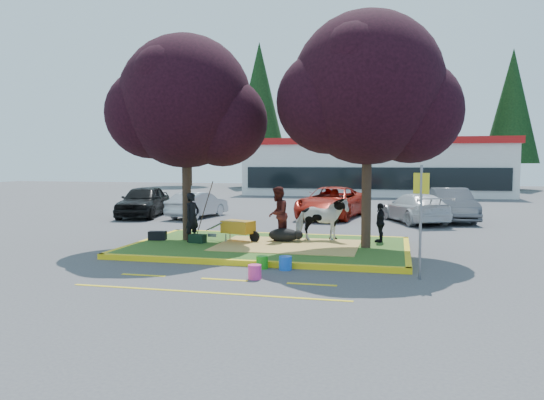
% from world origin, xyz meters
% --- Properties ---
extents(ground, '(90.00, 90.00, 0.00)m').
position_xyz_m(ground, '(0.00, 0.00, 0.00)').
color(ground, '#424244').
rests_on(ground, ground).
extents(median_island, '(8.00, 5.00, 0.15)m').
position_xyz_m(median_island, '(0.00, 0.00, 0.07)').
color(median_island, '#2B551A').
rests_on(median_island, ground).
extents(curb_near, '(8.30, 0.16, 0.15)m').
position_xyz_m(curb_near, '(0.00, -2.58, 0.07)').
color(curb_near, yellow).
rests_on(curb_near, ground).
extents(curb_far, '(8.30, 0.16, 0.15)m').
position_xyz_m(curb_far, '(0.00, 2.58, 0.07)').
color(curb_far, yellow).
rests_on(curb_far, ground).
extents(curb_left, '(0.16, 5.30, 0.15)m').
position_xyz_m(curb_left, '(-4.08, 0.00, 0.07)').
color(curb_left, yellow).
rests_on(curb_left, ground).
extents(curb_right, '(0.16, 5.30, 0.15)m').
position_xyz_m(curb_right, '(4.08, 0.00, 0.07)').
color(curb_right, yellow).
rests_on(curb_right, ground).
extents(straw_bedding, '(4.20, 3.00, 0.01)m').
position_xyz_m(straw_bedding, '(0.60, 0.00, 0.15)').
color(straw_bedding, '#DDB35B').
rests_on(straw_bedding, median_island).
extents(tree_purple_left, '(5.06, 4.20, 6.51)m').
position_xyz_m(tree_purple_left, '(-2.78, 0.38, 4.36)').
color(tree_purple_left, black).
rests_on(tree_purple_left, median_island).
extents(tree_purple_right, '(5.30, 4.40, 6.82)m').
position_xyz_m(tree_purple_right, '(2.92, 0.18, 4.56)').
color(tree_purple_right, black).
rests_on(tree_purple_right, median_island).
extents(fire_lane_stripe_a, '(1.10, 0.12, 0.01)m').
position_xyz_m(fire_lane_stripe_a, '(-2.00, -4.20, 0.00)').
color(fire_lane_stripe_a, yellow).
rests_on(fire_lane_stripe_a, ground).
extents(fire_lane_stripe_b, '(1.10, 0.12, 0.01)m').
position_xyz_m(fire_lane_stripe_b, '(0.00, -4.20, 0.00)').
color(fire_lane_stripe_b, yellow).
rests_on(fire_lane_stripe_b, ground).
extents(fire_lane_stripe_c, '(1.10, 0.12, 0.01)m').
position_xyz_m(fire_lane_stripe_c, '(2.00, -4.20, 0.00)').
color(fire_lane_stripe_c, yellow).
rests_on(fire_lane_stripe_c, ground).
extents(fire_lane_long, '(6.00, 0.10, 0.01)m').
position_xyz_m(fire_lane_long, '(0.00, -5.40, 0.00)').
color(fire_lane_long, yellow).
rests_on(fire_lane_long, ground).
extents(retail_building, '(20.40, 8.40, 4.40)m').
position_xyz_m(retail_building, '(2.00, 27.98, 2.25)').
color(retail_building, silver).
rests_on(retail_building, ground).
extents(treeline, '(46.58, 7.80, 14.63)m').
position_xyz_m(treeline, '(1.23, 37.61, 7.73)').
color(treeline, black).
rests_on(treeline, ground).
extents(cow, '(1.77, 1.15, 1.38)m').
position_xyz_m(cow, '(1.46, 1.16, 0.84)').
color(cow, silver).
rests_on(cow, median_island).
extents(calf, '(1.07, 0.74, 0.42)m').
position_xyz_m(calf, '(0.33, 0.67, 0.36)').
color(calf, black).
rests_on(calf, median_island).
extents(handler, '(0.55, 0.66, 1.54)m').
position_xyz_m(handler, '(-2.48, 0.06, 0.92)').
color(handler, black).
rests_on(handler, median_island).
extents(visitor_a, '(0.69, 0.87, 1.72)m').
position_xyz_m(visitor_a, '(0.10, 0.83, 1.01)').
color(visitor_a, '#3F1512').
rests_on(visitor_a, median_island).
extents(visitor_b, '(0.43, 0.76, 1.23)m').
position_xyz_m(visitor_b, '(3.28, 1.31, 0.76)').
color(visitor_b, black).
rests_on(visitor_b, median_island).
extents(wheelbarrow, '(1.74, 0.86, 0.66)m').
position_xyz_m(wheelbarrow, '(-1.06, 0.38, 0.60)').
color(wheelbarrow, black).
rests_on(wheelbarrow, median_island).
extents(gear_bag_dark, '(0.59, 0.38, 0.28)m').
position_xyz_m(gear_bag_dark, '(-3.70, 0.12, 0.29)').
color(gear_bag_dark, black).
rests_on(gear_bag_dark, median_island).
extents(gear_bag_green, '(0.52, 0.36, 0.26)m').
position_xyz_m(gear_bag_green, '(-2.23, -0.14, 0.28)').
color(gear_bag_green, black).
rests_on(gear_bag_green, median_island).
extents(sign_post, '(0.34, 0.18, 2.60)m').
position_xyz_m(sign_post, '(4.30, -3.14, 1.61)').
color(sign_post, slate).
rests_on(sign_post, ground).
extents(bucket_green, '(0.36, 0.36, 0.31)m').
position_xyz_m(bucket_green, '(0.52, -2.80, 0.16)').
color(bucket_green, '#23A219').
rests_on(bucket_green, ground).
extents(bucket_pink, '(0.38, 0.38, 0.33)m').
position_xyz_m(bucket_pink, '(0.65, -3.97, 0.16)').
color(bucket_pink, '#F53690').
rests_on(bucket_pink, ground).
extents(bucket_blue, '(0.32, 0.32, 0.34)m').
position_xyz_m(bucket_blue, '(1.12, -2.82, 0.17)').
color(bucket_blue, blue).
rests_on(bucket_blue, ground).
extents(car_black, '(2.54, 4.66, 1.50)m').
position_xyz_m(car_black, '(-8.08, 7.76, 0.75)').
color(car_black, black).
rests_on(car_black, ground).
extents(car_silver, '(1.97, 3.86, 1.21)m').
position_xyz_m(car_silver, '(-5.43, 8.07, 0.61)').
color(car_silver, '#A2A6AA').
rests_on(car_silver, ground).
extents(car_red, '(3.23, 5.55, 1.45)m').
position_xyz_m(car_red, '(0.77, 9.38, 0.73)').
color(car_red, '#A91B0E').
rests_on(car_red, ground).
extents(car_white, '(3.26, 4.71, 1.27)m').
position_xyz_m(car_white, '(4.53, 8.29, 0.63)').
color(car_white, silver).
rests_on(car_white, ground).
extents(car_grey, '(2.13, 4.59, 1.46)m').
position_xyz_m(car_grey, '(6.11, 9.33, 0.73)').
color(car_grey, '#505257').
rests_on(car_grey, ground).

